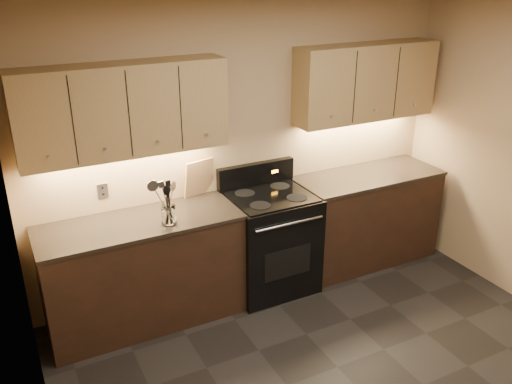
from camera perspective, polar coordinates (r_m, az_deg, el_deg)
ceiling at (r=2.99m, az=16.78°, el=17.74°), size 4.00×4.00×0.00m
wall_back at (r=4.89m, az=-1.07°, el=4.80°), size 4.00×0.04×2.60m
wall_left at (r=2.66m, az=-21.83°, el=-14.01°), size 0.04×4.00×2.60m
counter_left at (r=4.63m, az=-11.74°, el=-8.19°), size 1.62×0.62×0.93m
counter_right at (r=5.56m, az=11.38°, el=-2.61°), size 1.46×0.62×0.93m
stove at (r=4.99m, az=1.45°, el=-5.10°), size 0.76×0.68×1.14m
upper_cab_left at (r=4.26m, az=-13.76°, el=8.39°), size 1.60×0.30×0.70m
upper_cab_right at (r=5.25m, az=11.50°, el=11.28°), size 1.44×0.30×0.70m
outlet_plate at (r=4.56m, az=-15.83°, el=0.12°), size 0.08×0.01×0.12m
utensil_crock at (r=4.31m, az=-9.18°, el=-2.45°), size 0.15×0.15×0.15m
cutting_board at (r=4.74m, az=-6.05°, el=1.49°), size 0.28×0.14×0.34m
wooden_spoon at (r=4.24m, az=-9.69°, el=-1.25°), size 0.18×0.14×0.32m
black_spoon at (r=4.28m, az=-9.39°, el=-1.15°), size 0.07×0.09×0.31m
black_turner at (r=4.25m, az=-9.12°, el=-0.98°), size 0.10×0.12×0.36m
steel_spatula at (r=4.27m, az=-9.00°, el=-0.76°), size 0.17×0.10×0.37m
steel_skimmer at (r=4.24m, az=-8.91°, el=-0.76°), size 0.24×0.11×0.39m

